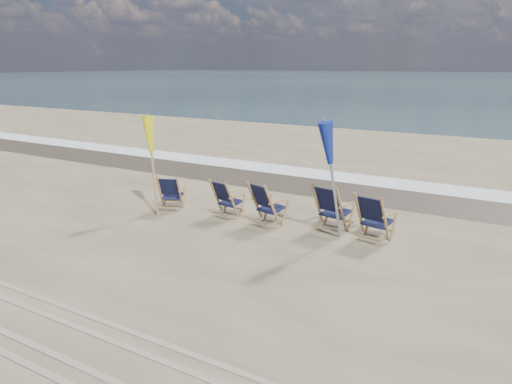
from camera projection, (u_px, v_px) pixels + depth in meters
surf_foam at (357, 179)px, 15.77m from camera, size 200.00×1.40×0.01m
wet_sand_strip at (338, 188)px, 14.54m from camera, size 200.00×2.60×0.00m
tire_tracks at (59, 337)px, 6.61m from camera, size 80.00×1.30×0.01m
beach_chair_0 at (180, 193)px, 12.25m from camera, size 0.77×0.81×0.89m
beach_chair_1 at (231, 200)px, 11.52m from camera, size 0.70×0.76×0.93m
beach_chair_2 at (271, 206)px, 10.86m from camera, size 0.85×0.90×1.03m
beach_chair_3 at (341, 210)px, 10.47m from camera, size 0.81×0.88×1.07m
beach_chair_4 at (385, 220)px, 9.89m from camera, size 0.78×0.84×1.03m
umbrella_yellow at (152, 139)px, 11.70m from camera, size 0.30×0.30×2.34m
umbrella_blue at (335, 148)px, 9.86m from camera, size 0.30×0.30×2.46m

